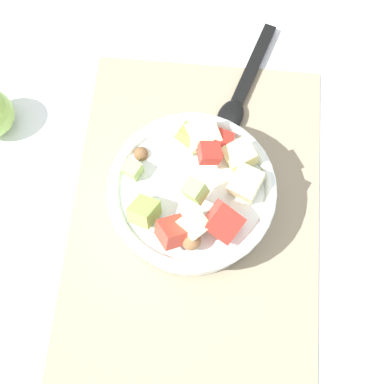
{
  "coord_description": "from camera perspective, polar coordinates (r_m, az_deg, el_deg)",
  "views": [
    {
      "loc": [
        0.21,
        0.01,
        0.66
      ],
      "look_at": [
        -0.01,
        -0.01,
        0.05
      ],
      "focal_mm": 48.21,
      "sensor_mm": 36.0,
      "label": 1
    }
  ],
  "objects": [
    {
      "name": "ground_plane",
      "position": [
        0.69,
        0.36,
        -2.56
      ],
      "size": [
        2.4,
        2.4,
        0.0
      ],
      "primitive_type": "plane",
      "color": "silver"
    },
    {
      "name": "salad_bowl",
      "position": [
        0.65,
        0.1,
        -0.23
      ],
      "size": [
        0.21,
        0.21,
        0.12
      ],
      "color": "white",
      "rests_on": "placemat"
    },
    {
      "name": "placemat",
      "position": [
        0.69,
        0.36,
        -2.48
      ],
      "size": [
        0.47,
        0.33,
        0.01
      ],
      "primitive_type": "cube",
      "color": "gray",
      "rests_on": "ground_plane"
    },
    {
      "name": "serving_spoon",
      "position": [
        0.76,
        5.29,
        10.57
      ],
      "size": [
        0.2,
        0.09,
        0.01
      ],
      "color": "black",
      "rests_on": "placemat"
    }
  ]
}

